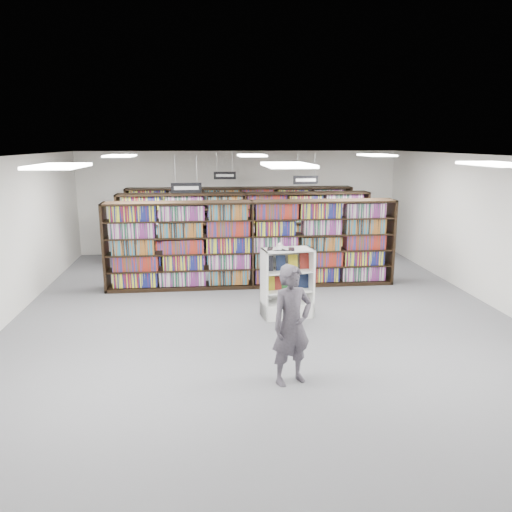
{
  "coord_description": "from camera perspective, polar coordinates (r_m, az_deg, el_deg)",
  "views": [
    {
      "loc": [
        -1.15,
        -9.78,
        3.46
      ],
      "look_at": [
        -0.06,
        0.5,
        1.1
      ],
      "focal_mm": 35.0,
      "sensor_mm": 36.0,
      "label": 1
    }
  ],
  "objects": [
    {
      "name": "troffer_back_center",
      "position": [
        11.84,
        -0.5,
        11.41
      ],
      "size": [
        0.6,
        1.2,
        0.04
      ],
      "primitive_type": "cube",
      "color": "white",
      "rests_on": "ceiling"
    },
    {
      "name": "floor",
      "position": [
        10.43,
        0.61,
        -6.5
      ],
      "size": [
        12.0,
        12.0,
        0.0
      ],
      "primitive_type": "plane",
      "color": "#4E4F53",
      "rests_on": "ground"
    },
    {
      "name": "troffer_front_center",
      "position": [
        6.88,
        3.62,
        10.33
      ],
      "size": [
        0.6,
        1.2,
        0.04
      ],
      "primitive_type": "cube",
      "color": "white",
      "rests_on": "ceiling"
    },
    {
      "name": "open_book",
      "position": [
        9.81,
        2.8,
        0.95
      ],
      "size": [
        0.57,
        0.39,
        0.12
      ],
      "rotation": [
        0.0,
        0.0,
        -0.17
      ],
      "color": "black",
      "rests_on": "endcap_display"
    },
    {
      "name": "bookshelf_row_mid",
      "position": [
        14.03,
        -1.28,
        2.98
      ],
      "size": [
        7.0,
        0.6,
        2.1
      ],
      "color": "black",
      "rests_on": "floor"
    },
    {
      "name": "wall_front",
      "position": [
        4.36,
        10.05,
        -12.6
      ],
      "size": [
        10.0,
        0.1,
        3.2
      ],
      "primitive_type": "cube",
      "color": "silver",
      "rests_on": "ground"
    },
    {
      "name": "bookshelf_row_near",
      "position": [
        12.08,
        -0.48,
        1.35
      ],
      "size": [
        7.0,
        0.6,
        2.1
      ],
      "color": "black",
      "rests_on": "floor"
    },
    {
      "name": "troffer_back_left",
      "position": [
        11.92,
        -15.27,
        10.98
      ],
      "size": [
        0.6,
        1.2,
        0.04
      ],
      "primitive_type": "cube",
      "color": "white",
      "rests_on": "ceiling"
    },
    {
      "name": "shopper",
      "position": [
        7.28,
        4.1,
        -7.86
      ],
      "size": [
        0.76,
        0.64,
        1.78
      ],
      "primitive_type": "imported",
      "rotation": [
        0.0,
        0.0,
        0.4
      ],
      "color": "#4C4752",
      "rests_on": "floor"
    },
    {
      "name": "aisle_sign_left",
      "position": [
        10.82,
        -7.97,
        7.82
      ],
      "size": [
        0.65,
        0.02,
        0.8
      ],
      "color": "#B2B2B7",
      "rests_on": "ceiling"
    },
    {
      "name": "ceiling",
      "position": [
        9.85,
        0.65,
        11.35
      ],
      "size": [
        10.0,
        12.0,
        0.1
      ],
      "primitive_type": "cube",
      "color": "white",
      "rests_on": "wall_back"
    },
    {
      "name": "wall_back",
      "position": [
        15.93,
        -1.89,
        6.16
      ],
      "size": [
        10.0,
        0.1,
        3.2
      ],
      "primitive_type": "cube",
      "color": "silver",
      "rests_on": "ground"
    },
    {
      "name": "troffer_back_right",
      "position": [
        12.49,
        13.6,
        11.14
      ],
      "size": [
        0.6,
        1.2,
        0.04
      ],
      "primitive_type": "cube",
      "color": "white",
      "rests_on": "ceiling"
    },
    {
      "name": "troffer_front_right",
      "position": [
        7.95,
        25.77,
        9.44
      ],
      "size": [
        0.6,
        1.2,
        0.04
      ],
      "primitive_type": "cube",
      "color": "white",
      "rests_on": "ceiling"
    },
    {
      "name": "troffer_front_left",
      "position": [
        7.03,
        -21.63,
        9.52
      ],
      "size": [
        0.6,
        1.2,
        0.04
      ],
      "primitive_type": "cube",
      "color": "white",
      "rests_on": "ceiling"
    },
    {
      "name": "endcap_display",
      "position": [
        10.13,
        3.51,
        -4.3
      ],
      "size": [
        1.06,
        0.64,
        1.41
      ],
      "rotation": [
        0.0,
        0.0,
        0.14
      ],
      "color": "silver",
      "rests_on": "floor"
    },
    {
      "name": "aisle_sign_right",
      "position": [
        13.08,
        5.71,
        8.73
      ],
      "size": [
        0.65,
        0.02,
        0.8
      ],
      "color": "#B2B2B7",
      "rests_on": "ceiling"
    },
    {
      "name": "wall_left",
      "position": [
        10.67,
        -27.11,
        1.4
      ],
      "size": [
        0.1,
        12.0,
        3.2
      ],
      "primitive_type": "cube",
      "color": "silver",
      "rests_on": "ground"
    },
    {
      "name": "bookshelf_row_far",
      "position": [
        15.71,
        -1.8,
        4.04
      ],
      "size": [
        7.0,
        0.6,
        2.1
      ],
      "color": "black",
      "rests_on": "floor"
    },
    {
      "name": "aisle_sign_center",
      "position": [
        14.82,
        -3.59,
        9.25
      ],
      "size": [
        0.65,
        0.02,
        0.8
      ],
      "color": "#B2B2B7",
      "rests_on": "ceiling"
    },
    {
      "name": "wall_right",
      "position": [
        11.7,
        25.78,
        2.43
      ],
      "size": [
        0.1,
        12.0,
        3.2
      ],
      "primitive_type": "cube",
      "color": "silver",
      "rests_on": "ground"
    }
  ]
}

